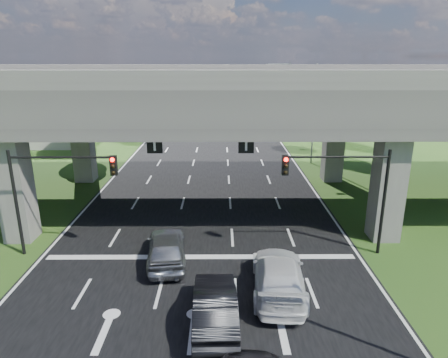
{
  "coord_description": "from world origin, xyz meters",
  "views": [
    {
      "loc": [
        1.17,
        -16.35,
        10.66
      ],
      "look_at": [
        1.3,
        7.04,
        3.46
      ],
      "focal_mm": 32.0,
      "sensor_mm": 36.0,
      "label": 1
    }
  ],
  "objects_px": {
    "car_dark": "(215,306)",
    "car_white": "(279,275)",
    "streetlight_far": "(311,107)",
    "streetlight_beyond": "(286,93)",
    "signal_right": "(346,183)",
    "car_silver": "(167,247)",
    "signal_left": "(53,183)"
  },
  "relations": [
    {
      "from": "car_dark",
      "to": "car_white",
      "type": "bearing_deg",
      "value": -143.09
    },
    {
      "from": "car_dark",
      "to": "car_white",
      "type": "xyz_separation_m",
      "value": [
        2.93,
        2.36,
        0.02
      ]
    },
    {
      "from": "streetlight_far",
      "to": "streetlight_beyond",
      "type": "distance_m",
      "value": 16.0
    },
    {
      "from": "car_white",
      "to": "streetlight_far",
      "type": "bearing_deg",
      "value": -100.48
    },
    {
      "from": "signal_right",
      "to": "car_silver",
      "type": "bearing_deg",
      "value": -174.41
    },
    {
      "from": "signal_left",
      "to": "car_white",
      "type": "relative_size",
      "value": 1.02
    },
    {
      "from": "streetlight_beyond",
      "to": "car_silver",
      "type": "height_order",
      "value": "streetlight_beyond"
    },
    {
      "from": "car_white",
      "to": "car_silver",
      "type": "bearing_deg",
      "value": -23.04
    },
    {
      "from": "car_silver",
      "to": "car_white",
      "type": "xyz_separation_m",
      "value": [
        5.61,
        -2.9,
        -0.01
      ]
    },
    {
      "from": "signal_left",
      "to": "car_silver",
      "type": "xyz_separation_m",
      "value": [
        6.02,
        -0.94,
        -3.3
      ]
    },
    {
      "from": "car_dark",
      "to": "car_white",
      "type": "distance_m",
      "value": 3.76
    },
    {
      "from": "signal_left",
      "to": "streetlight_far",
      "type": "distance_m",
      "value": 26.95
    },
    {
      "from": "signal_right",
      "to": "signal_left",
      "type": "height_order",
      "value": "same"
    },
    {
      "from": "signal_left",
      "to": "car_white",
      "type": "bearing_deg",
      "value": -18.26
    },
    {
      "from": "car_silver",
      "to": "signal_right",
      "type": "bearing_deg",
      "value": 178.81
    },
    {
      "from": "car_white",
      "to": "signal_left",
      "type": "bearing_deg",
      "value": -14.0
    },
    {
      "from": "streetlight_far",
      "to": "car_dark",
      "type": "xyz_separation_m",
      "value": [
        -9.22,
        -26.25,
        -4.99
      ]
    },
    {
      "from": "signal_right",
      "to": "car_dark",
      "type": "relative_size",
      "value": 1.19
    },
    {
      "from": "signal_right",
      "to": "signal_left",
      "type": "xyz_separation_m",
      "value": [
        -15.65,
        0.0,
        0.0
      ]
    },
    {
      "from": "signal_left",
      "to": "car_white",
      "type": "xyz_separation_m",
      "value": [
        11.63,
        -3.84,
        -3.31
      ]
    },
    {
      "from": "streetlight_beyond",
      "to": "car_dark",
      "type": "xyz_separation_m",
      "value": [
        -9.22,
        -42.25,
        -4.99
      ]
    },
    {
      "from": "car_silver",
      "to": "signal_left",
      "type": "bearing_deg",
      "value": -15.68
    },
    {
      "from": "streetlight_beyond",
      "to": "car_white",
      "type": "height_order",
      "value": "streetlight_beyond"
    },
    {
      "from": "signal_right",
      "to": "car_dark",
      "type": "distance_m",
      "value": 9.88
    },
    {
      "from": "signal_right",
      "to": "car_white",
      "type": "xyz_separation_m",
      "value": [
        -4.01,
        -3.84,
        -3.31
      ]
    },
    {
      "from": "signal_right",
      "to": "streetlight_far",
      "type": "xyz_separation_m",
      "value": [
        2.27,
        20.06,
        1.66
      ]
    },
    {
      "from": "signal_left",
      "to": "streetlight_beyond",
      "type": "height_order",
      "value": "streetlight_beyond"
    },
    {
      "from": "signal_right",
      "to": "car_silver",
      "type": "distance_m",
      "value": 10.22
    },
    {
      "from": "signal_right",
      "to": "car_silver",
      "type": "relative_size",
      "value": 1.19
    },
    {
      "from": "car_dark",
      "to": "streetlight_far",
      "type": "bearing_deg",
      "value": -111.28
    },
    {
      "from": "signal_right",
      "to": "streetlight_far",
      "type": "relative_size",
      "value": 0.6
    },
    {
      "from": "signal_right",
      "to": "streetlight_far",
      "type": "distance_m",
      "value": 20.25
    }
  ]
}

